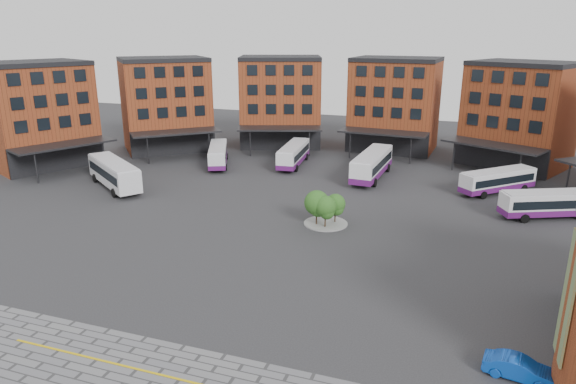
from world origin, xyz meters
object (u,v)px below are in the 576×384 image
(tree_island, at_px, (324,206))
(bus_b, at_px, (218,154))
(blue_car, at_px, (519,368))
(bus_d, at_px, (372,164))
(bus_a, at_px, (114,172))
(bus_e, at_px, (498,180))
(bus_f, at_px, (551,204))
(bus_c, at_px, (294,154))

(tree_island, bearing_deg, bus_b, 138.73)
(blue_car, bearing_deg, bus_d, 30.59)
(bus_a, height_order, bus_b, bus_a)
(bus_d, xyz_separation_m, bus_e, (15.37, -1.55, -0.32))
(bus_b, bearing_deg, tree_island, -65.66)
(bus_f, bearing_deg, bus_b, -125.74)
(bus_c, bearing_deg, bus_f, -26.03)
(bus_d, height_order, bus_f, bus_d)
(bus_d, height_order, blue_car, bus_d)
(bus_d, bearing_deg, blue_car, -64.65)
(bus_c, distance_m, bus_e, 27.59)
(bus_e, xyz_separation_m, blue_car, (-0.17, -36.43, -0.90))
(bus_a, xyz_separation_m, bus_e, (44.53, 13.23, -0.47))
(bus_f, distance_m, blue_car, 29.37)
(tree_island, height_order, blue_car, tree_island)
(bus_d, bearing_deg, tree_island, -90.50)
(blue_car, bearing_deg, bus_a, 71.17)
(bus_b, xyz_separation_m, bus_d, (22.13, 0.53, 0.29))
(bus_c, xyz_separation_m, blue_car, (27.05, -40.98, -1.00))
(bus_a, distance_m, bus_c, 24.82)
(bus_f, bearing_deg, bus_e, -171.82)
(tree_island, xyz_separation_m, bus_f, (21.47, 9.74, -0.45))
(bus_a, distance_m, bus_b, 15.90)
(bus_a, bearing_deg, bus_b, 8.99)
(blue_car, bearing_deg, bus_b, 53.69)
(tree_island, height_order, bus_e, tree_island)
(bus_c, bearing_deg, bus_d, -19.62)
(bus_a, bearing_deg, tree_island, -62.92)
(bus_c, xyz_separation_m, bus_f, (32.00, -12.05, -0.08))
(bus_c, height_order, bus_e, bus_c)
(bus_f, xyz_separation_m, blue_car, (-4.95, -28.93, -0.92))
(bus_d, relative_size, bus_e, 1.38)
(bus_b, bearing_deg, bus_f, -35.78)
(tree_island, relative_size, bus_f, 0.43)
(bus_a, relative_size, bus_d, 0.92)
(bus_d, bearing_deg, bus_f, -20.64)
(bus_e, height_order, bus_f, bus_f)
(bus_c, height_order, bus_d, bus_d)
(bus_c, bearing_deg, blue_car, -61.97)
(bus_b, relative_size, bus_f, 1.00)
(tree_island, xyz_separation_m, bus_e, (16.69, 17.24, -0.47))
(bus_e, bearing_deg, tree_island, -87.87)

